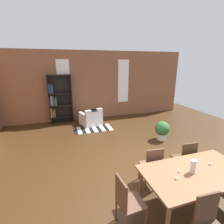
% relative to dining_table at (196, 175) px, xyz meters
% --- Properties ---
extents(ground_plane, '(11.76, 11.76, 0.00)m').
position_rel_dining_table_xyz_m(ground_plane, '(-0.52, 1.41, -0.69)').
color(ground_plane, '#392411').
extents(back_wall_brick, '(9.17, 0.12, 3.20)m').
position_rel_dining_table_xyz_m(back_wall_brick, '(-0.52, 5.99, 0.91)').
color(back_wall_brick, brown).
rests_on(back_wall_brick, ground).
extents(window_pane_0, '(0.55, 0.02, 2.08)m').
position_rel_dining_table_xyz_m(window_pane_0, '(-1.95, 5.92, 1.07)').
color(window_pane_0, white).
extents(window_pane_1, '(0.55, 0.02, 2.08)m').
position_rel_dining_table_xyz_m(window_pane_1, '(0.91, 5.92, 1.07)').
color(window_pane_1, white).
extents(dining_table, '(1.95, 1.06, 0.77)m').
position_rel_dining_table_xyz_m(dining_table, '(0.00, 0.00, 0.00)').
color(dining_table, brown).
rests_on(dining_table, ground).
extents(vase_on_table, '(0.10, 0.10, 0.25)m').
position_rel_dining_table_xyz_m(vase_on_table, '(-0.10, 0.00, 0.20)').
color(vase_on_table, silver).
rests_on(vase_on_table, dining_table).
extents(tealight_candle_0, '(0.04, 0.04, 0.04)m').
position_rel_dining_table_xyz_m(tealight_candle_0, '(0.41, 0.09, 0.09)').
color(tealight_candle_0, silver).
rests_on(tealight_candle_0, dining_table).
extents(tealight_candle_1, '(0.04, 0.04, 0.03)m').
position_rel_dining_table_xyz_m(tealight_candle_1, '(-0.49, -0.07, 0.09)').
color(tealight_candle_1, silver).
rests_on(tealight_candle_1, dining_table).
extents(tealight_candle_2, '(0.04, 0.04, 0.03)m').
position_rel_dining_table_xyz_m(tealight_candle_2, '(-0.31, 0.08, 0.09)').
color(tealight_candle_2, silver).
rests_on(tealight_candle_2, dining_table).
extents(dining_chair_head_left, '(0.43, 0.43, 0.95)m').
position_rel_dining_table_xyz_m(dining_chair_head_left, '(-1.35, -0.01, -0.18)').
color(dining_chair_head_left, brown).
rests_on(dining_chair_head_left, ground).
extents(dining_chair_far_right, '(0.43, 0.43, 0.95)m').
position_rel_dining_table_xyz_m(dining_chair_far_right, '(0.43, 0.76, -0.18)').
color(dining_chair_far_right, '#4A3720').
rests_on(dining_chair_far_right, ground).
extents(dining_chair_far_left, '(0.44, 0.44, 0.95)m').
position_rel_dining_table_xyz_m(dining_chair_far_left, '(-0.45, 0.76, -0.18)').
color(dining_chair_far_left, brown).
rests_on(dining_chair_far_left, ground).
extents(bookshelf_tall, '(1.01, 0.29, 2.17)m').
position_rel_dining_table_xyz_m(bookshelf_tall, '(-2.24, 5.76, 0.39)').
color(bookshelf_tall, black).
rests_on(bookshelf_tall, ground).
extents(armchair_white, '(0.99, 0.99, 0.75)m').
position_rel_dining_table_xyz_m(armchair_white, '(-0.94, 5.04, -0.41)').
color(armchair_white, silver).
rests_on(armchair_white, ground).
extents(potted_plant_by_shelf, '(0.51, 0.51, 0.67)m').
position_rel_dining_table_xyz_m(potted_plant_by_shelf, '(1.15, 2.73, -0.31)').
color(potted_plant_by_shelf, silver).
rests_on(potted_plant_by_shelf, ground).
extents(striped_rug, '(1.58, 0.78, 0.01)m').
position_rel_dining_table_xyz_m(striped_rug, '(-0.99, 4.48, -0.69)').
color(striped_rug, black).
rests_on(striped_rug, ground).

